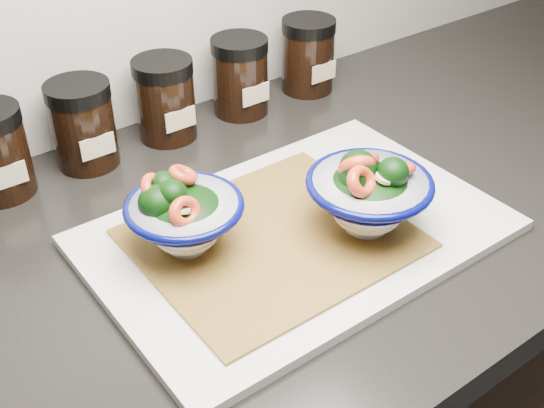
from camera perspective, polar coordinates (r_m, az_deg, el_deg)
countertop at (r=0.83m, az=2.07°, el=-1.28°), size 3.50×0.60×0.04m
cutting_board at (r=0.77m, az=2.05°, el=-2.40°), size 0.45×0.30×0.01m
bamboo_mat at (r=0.74m, az=0.00°, el=-2.88°), size 0.28×0.24×0.00m
bowl_left at (r=0.71m, az=-7.47°, el=-1.02°), size 0.13×0.13×0.09m
bowl_right at (r=0.74m, az=8.04°, el=0.86°), size 0.14×0.14×0.11m
spice_jar_b at (r=0.90m, az=-15.53°, el=6.42°), size 0.08×0.08×0.11m
spice_jar_c at (r=0.94m, az=-8.92°, el=8.66°), size 0.08×0.08×0.11m
spice_jar_d at (r=1.00m, az=-2.68°, el=10.65°), size 0.08×0.08×0.11m
spice_jar_e at (r=1.07m, az=3.02°, el=12.33°), size 0.08×0.08×0.11m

